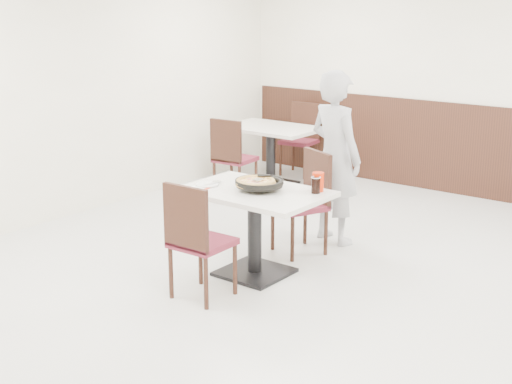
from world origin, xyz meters
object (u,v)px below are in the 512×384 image
Objects in this scene: red_cup at (318,182)px; bg_chair_left_near at (235,157)px; bg_chair_left_far at (299,140)px; main_table at (255,233)px; chair_near at (203,240)px; pizza at (256,183)px; diner_person at (335,158)px; pizza_pan at (259,185)px; cola_glass at (316,186)px; bg_table_left at (271,156)px; chair_far at (299,203)px; side_plate at (207,185)px.

bg_chair_left_near reaches higher than red_cup.
bg_chair_left_far is at bearing 85.06° from bg_chair_left_near.
bg_chair_left_far is at bearing 118.34° from main_table.
chair_near is 0.71m from pizza.
diner_person is at bearing 86.48° from main_table.
pizza_pan is at bearing 57.28° from pizza.
red_cup is (-0.02, 0.07, 0.02)m from cola_glass.
diner_person reaches higher than bg_chair_left_far.
red_cup is at bearing 33.71° from main_table.
bg_table_left is at bearing 85.18° from bg_chair_left_far.
chair_far reaches higher than main_table.
pizza_pan is (0.06, 0.65, 0.32)m from chair_near.
chair_far is 3.05m from bg_chair_left_far.
chair_near reaches higher than pizza_pan.
pizza_pan is at bearing 19.55° from side_plate.
diner_person is at bearing -25.98° from bg_chair_left_near.
main_table is 1.26× the size of bg_chair_left_near.
bg_chair_left_far is at bearing -31.47° from chair_far.
diner_person is (0.10, 1.79, 0.36)m from chair_near.
pizza is 0.36× the size of bg_chair_left_near.
red_cup is 2.69m from bg_chair_left_near.
bg_chair_left_near is at bearing 144.25° from red_cup.
bg_chair_left_near reaches higher than bg_table_left.
diner_person is 1.75× the size of bg_chair_left_far.
pizza_pan is at bearing -154.85° from cola_glass.
chair_near and chair_far have the same top height.
chair_near is 5.94× the size of red_cup.
main_table is 1.00× the size of bg_table_left.
bg_table_left is at bearing -23.34° from chair_far.
pizza is 0.36× the size of bg_chair_left_far.
pizza is 0.52m from red_cup.
chair_near is 7.31× the size of cola_glass.
side_plate is (-0.38, 0.49, 0.28)m from chair_near.
chair_near is 0.57× the size of diner_person.
cola_glass is 0.14× the size of bg_chair_left_far.
chair_near is at bearing -62.16° from bg_table_left.
side_plate reaches higher than main_table.
cola_glass is at bearing -73.12° from red_cup.
pizza_pan is at bearing -51.19° from bg_chair_left_near.
pizza_pan is 0.47m from cola_glass.
side_plate is at bearing 87.52° from chair_far.
pizza is 0.20× the size of diner_person.
bg_chair_left_near reaches higher than main_table.
side_plate is 1.21× the size of red_cup.
side_plate is at bearing -162.41° from main_table.
bg_chair_left_far is at bearing 92.10° from bg_table_left.
chair_far is 0.57× the size of diner_person.
bg_table_left is 0.67m from bg_chair_left_far.
diner_person is at bearing -37.70° from bg_table_left.
chair_far is at bearing 63.34° from side_plate.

